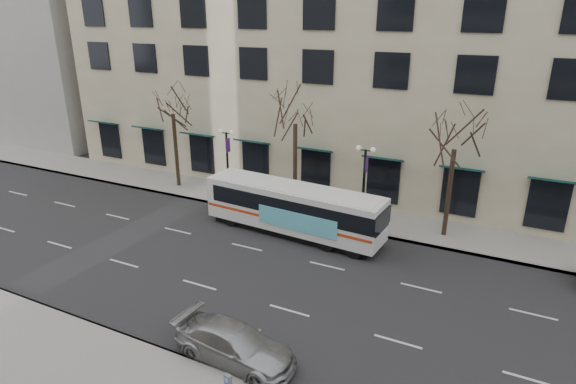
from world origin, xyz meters
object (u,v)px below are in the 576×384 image
Objects in this scene: tree_far_left at (172,101)px; city_bus at (294,208)px; lamp_post_right at (364,182)px; tree_far_right at (456,133)px; lamp_post_left at (228,161)px; silver_car at (235,344)px; pay_station at (228,383)px; tree_far_mid at (295,110)px.

city_bus is (11.67, -3.60, -5.02)m from tree_far_left.
tree_far_right is at bearing 6.85° from lamp_post_right.
lamp_post_left is at bearing -177.71° from tree_far_right.
tree_far_left is 1.66× the size of silver_car.
tree_far_right reaches higher than lamp_post_right.
tree_far_left reaches higher than silver_car.
tree_far_left is 7.28× the size of pay_station.
tree_far_right reaches higher than silver_car.
city_bus is at bearing -156.62° from tree_far_right.
tree_far_left is at bearing 141.09° from pay_station.
lamp_post_left is 10.00m from lamp_post_right.
city_bus is 11.80m from silver_car.
tree_far_mid is 1.06× the size of tree_far_right.
lamp_post_left is at bearing 37.60° from silver_car.
tree_far_mid is 6.40m from lamp_post_left.
tree_far_mid is 1.64× the size of lamp_post_right.
tree_far_left is 0.98× the size of tree_far_mid.
lamp_post_right is 1.03× the size of silver_car.
lamp_post_right is at bearing 0.00° from lamp_post_left.
tree_far_mid is 6.57m from city_bus.
city_bus is at bearing 18.29° from silver_car.
lamp_post_right is (10.00, 0.00, 0.00)m from lamp_post_left.
tree_far_mid reaches higher than pay_station.
pay_station is at bearing -47.58° from tree_far_left.
pay_station is at bearing -71.82° from tree_far_mid.
pay_station is (-4.39, -17.08, -5.44)m from tree_far_right.
tree_far_right is (10.00, -0.00, -0.48)m from tree_far_mid.
silver_car is (2.90, -11.40, -0.94)m from city_bus.
lamp_post_left is at bearing 180.00° from lamp_post_right.
lamp_post_left is at bearing -173.15° from tree_far_mid.
pay_station is at bearing -149.28° from silver_car.
tree_far_left is at bearing 180.00° from tree_far_right.
lamp_post_left is 19.69m from pay_station.
tree_far_left reaches higher than city_bus.
lamp_post_left is at bearing 160.02° from city_bus.
tree_far_right is at bearing 84.24° from pay_station.
lamp_post_right reaches higher than pay_station.
silver_car is at bearing -56.44° from lamp_post_left.
tree_far_mid reaches higher than city_bus.
city_bus reaches higher than silver_car.
lamp_post_left and lamp_post_right have the same top height.
tree_far_mid is 16.85m from silver_car.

